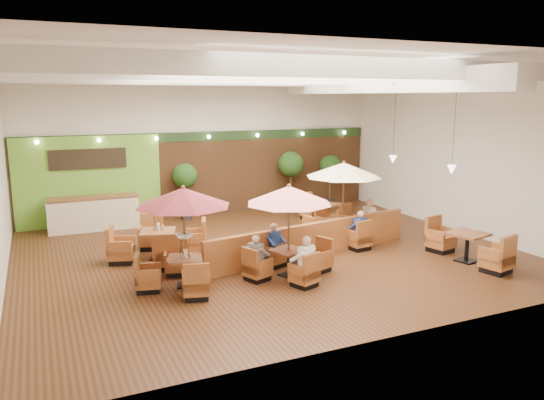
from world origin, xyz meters
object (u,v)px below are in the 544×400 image
table_1 (289,213)px  diner_0 (304,256)px  table_5 (324,215)px  topiary_2 (330,168)px  diner_3 (359,226)px  diner_1 (275,240)px  table_0 (182,215)px  booth_divider (313,240)px  table_2 (343,187)px  service_counter (94,213)px  table_3 (159,243)px  table_4 (467,248)px  diner_2 (257,252)px  topiary_0 (185,178)px  topiary_1 (291,167)px  diner_4 (368,215)px

table_1 → diner_0: size_ratio=3.06×
table_5 → topiary_2: bearing=35.5°
diner_3 → diner_1: bearing=170.2°
table_0 → diner_0: bearing=-10.0°
booth_divider → table_2: size_ratio=2.74×
service_counter → table_1: table_1 is taller
table_3 → table_4: 8.68m
topiary_2 → diner_2: 9.68m
booth_divider → table_5: 3.89m
topiary_0 → topiary_2: bearing=-0.0°
table_1 → table_5: 5.85m
table_4 → table_1: bearing=155.9°
table_0 → topiary_1: bearing=62.3°
table_3 → table_5: table_3 is taller
topiary_1 → service_counter: bearing=-178.5°
topiary_2 → diner_1: 8.45m
service_counter → table_1: (4.06, -7.07, 1.07)m
table_0 → table_3: 2.83m
table_2 → diner_4: table_2 is taller
table_1 → diner_4: 4.59m
table_2 → diner_0: table_2 is taller
table_3 → booth_divider: bearing=-3.1°
service_counter → topiary_1: size_ratio=1.26×
table_2 → table_4: 4.06m
table_1 → diner_2: bearing=159.7°
table_5 → diner_4: bearing=-102.3°
table_4 → diner_0: (-5.07, 0.10, 0.36)m
booth_divider → table_5: (2.20, 3.21, -0.12)m
diner_2 → diner_3: size_ratio=0.97×
booth_divider → diner_0: diner_0 is taller
table_0 → topiary_0: table_0 is taller
table_4 → topiary_1: topiary_1 is taller
table_3 → topiary_0: topiary_0 is taller
table_2 → table_0: bearing=-169.5°
service_counter → table_5: size_ratio=1.07×
topiary_1 → diner_4: (0.30, -5.05, -1.00)m
table_0 → table_2: table_2 is taller
diner_0 → topiary_1: bearing=37.5°
topiary_0 → booth_divider: bearing=-70.6°
diner_0 → service_counter: bearing=88.5°
diner_2 → table_3: bearing=-174.2°
diner_0 → diner_2: bearing=106.4°
diner_1 → diner_4: bearing=179.6°
diner_0 → diner_4: bearing=9.8°
table_4 → topiary_1: bearing=86.8°
table_5 → diner_1: diner_1 is taller
table_2 → diner_4: size_ratio=3.04×
table_2 → topiary_2: size_ratio=1.20×
topiary_1 → booth_divider: bearing=-110.3°
table_5 → table_1: bearing=-149.8°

